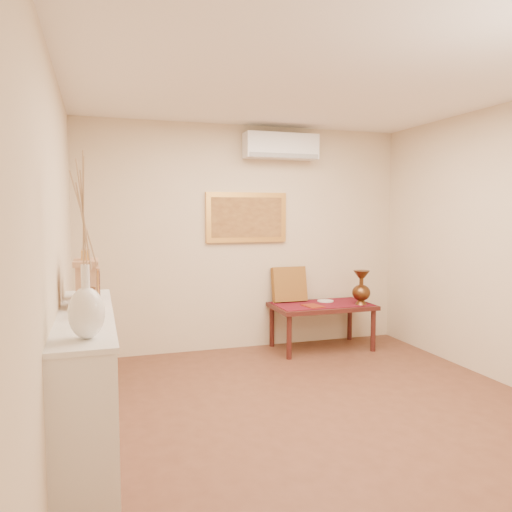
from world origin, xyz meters
name	(u,v)px	position (x,y,z in m)	size (l,w,h in m)	color
floor	(325,417)	(0.00, 0.00, 0.00)	(4.50, 4.50, 0.00)	brown
ceiling	(330,76)	(0.00, 0.00, 2.70)	(4.50, 4.50, 0.00)	white
wall_back	(246,238)	(0.00, 2.25, 1.35)	(4.00, 0.02, 2.70)	beige
wall_left	(55,259)	(-2.00, 0.00, 1.35)	(0.02, 4.50, 2.70)	beige
white_vase	(84,245)	(-1.80, -0.77, 1.49)	(0.19, 0.19, 1.02)	white
candlestick	(84,307)	(-1.82, -0.44, 1.09)	(0.11, 0.11, 0.23)	silver
brass_urn_small	(88,298)	(-1.80, -0.17, 1.10)	(0.11, 0.11, 0.24)	brown
table_cloth	(322,304)	(0.85, 1.88, 0.55)	(1.14, 0.59, 0.01)	maroon
brass_urn_tall	(361,284)	(1.28, 1.69, 0.81)	(0.22, 0.22, 0.50)	brown
plate	(325,301)	(0.96, 2.00, 0.56)	(0.20, 0.20, 0.01)	white
menu	(313,306)	(0.67, 1.74, 0.56)	(0.18, 0.25, 0.01)	maroon
cushion	(289,284)	(0.52, 2.14, 0.77)	(0.43, 0.10, 0.43)	maroon
display_ledge	(87,382)	(-1.82, 0.00, 0.49)	(0.37, 2.02, 0.98)	silver
mantel_clock	(87,282)	(-1.81, 0.22, 1.15)	(0.17, 0.36, 0.41)	tan
wooden_chest	(90,282)	(-1.80, 0.60, 1.10)	(0.16, 0.21, 0.24)	tan
low_table	(322,309)	(0.85, 1.88, 0.48)	(1.20, 0.70, 0.55)	#431814
painting	(247,217)	(0.00, 2.22, 1.60)	(1.00, 0.06, 0.60)	gold
ac_unit	(281,146)	(0.40, 2.12, 2.45)	(0.90, 0.25, 0.30)	white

